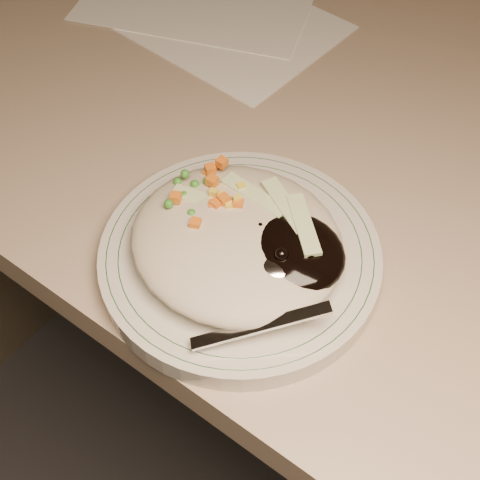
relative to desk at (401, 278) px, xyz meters
The scene contains 5 objects.
desk is the anchor object (origin of this frame).
plate 0.32m from the desk, 111.28° to the right, with size 0.26×0.26×0.02m, color beige.
plate_rim 0.33m from the desk, 111.28° to the right, with size 0.24×0.24×0.00m.
meal 0.34m from the desk, 110.27° to the right, with size 0.21×0.19×0.05m.
papers 0.44m from the desk, 166.49° to the left, with size 0.39×0.30×0.00m.
Camera 1 is at (0.13, 0.86, 1.24)m, focal length 50.00 mm.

